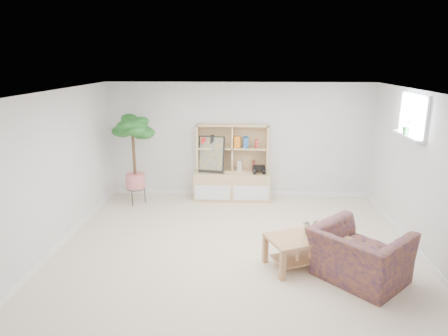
{
  "coord_description": "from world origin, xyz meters",
  "views": [
    {
      "loc": [
        0.12,
        -5.7,
        2.84
      ],
      "look_at": [
        -0.21,
        0.62,
        1.11
      ],
      "focal_mm": 32.0,
      "sensor_mm": 36.0,
      "label": 1
    }
  ],
  "objects_px": {
    "storage_unit": "(232,163)",
    "armchair": "(360,252)",
    "coffee_table": "(306,250)",
    "floor_tree": "(134,160)"
  },
  "relations": [
    {
      "from": "storage_unit",
      "to": "armchair",
      "type": "relative_size",
      "value": 1.41
    },
    {
      "from": "coffee_table",
      "to": "floor_tree",
      "type": "height_order",
      "value": "floor_tree"
    },
    {
      "from": "storage_unit",
      "to": "armchair",
      "type": "xyz_separation_m",
      "value": [
        1.77,
        -3.11,
        -0.37
      ]
    },
    {
      "from": "storage_unit",
      "to": "floor_tree",
      "type": "xyz_separation_m",
      "value": [
        -1.94,
        -0.36,
        0.12
      ]
    },
    {
      "from": "storage_unit",
      "to": "coffee_table",
      "type": "height_order",
      "value": "storage_unit"
    },
    {
      "from": "floor_tree",
      "to": "armchair",
      "type": "bearing_deg",
      "value": -36.53
    },
    {
      "from": "armchair",
      "to": "storage_unit",
      "type": "bearing_deg",
      "value": -14.51
    },
    {
      "from": "floor_tree",
      "to": "armchair",
      "type": "xyz_separation_m",
      "value": [
        3.71,
        -2.75,
        -0.49
      ]
    },
    {
      "from": "storage_unit",
      "to": "armchair",
      "type": "distance_m",
      "value": 3.6
    },
    {
      "from": "storage_unit",
      "to": "armchair",
      "type": "bearing_deg",
      "value": -60.33
    }
  ]
}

